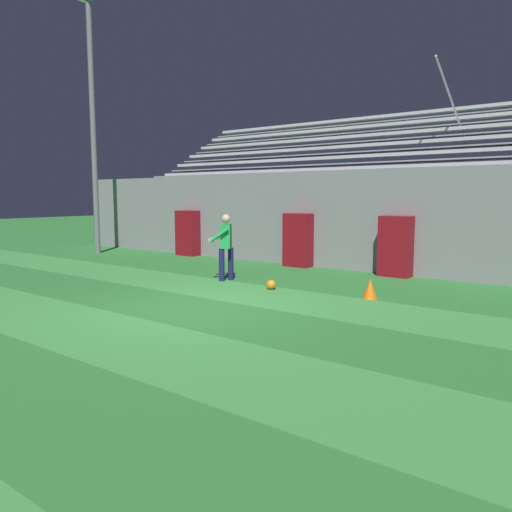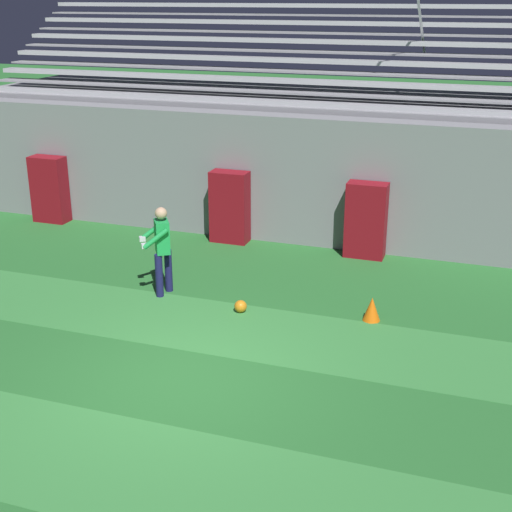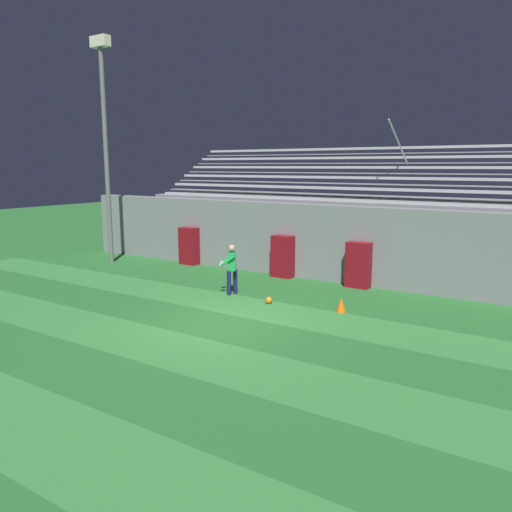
% 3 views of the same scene
% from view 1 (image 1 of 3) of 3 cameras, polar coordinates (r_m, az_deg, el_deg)
% --- Properties ---
extents(ground_plane, '(80.00, 80.00, 0.00)m').
position_cam_1_polar(ground_plane, '(9.57, -6.92, -6.00)').
color(ground_plane, '#286B2D').
extents(turf_stripe_mid, '(28.00, 1.95, 0.01)m').
position_cam_1_polar(turf_stripe_mid, '(8.25, -17.31, -8.36)').
color(turf_stripe_mid, '#38843D').
rests_on(turf_stripe_mid, ground).
extents(turf_stripe_far, '(28.00, 1.95, 0.01)m').
position_cam_1_polar(turf_stripe_far, '(10.89, -0.32, -4.35)').
color(turf_stripe_far, '#38843D').
rests_on(turf_stripe_far, ground).
extents(back_wall, '(24.00, 0.60, 2.80)m').
position_cam_1_polar(back_wall, '(14.71, 11.01, 3.94)').
color(back_wall, gray).
rests_on(back_wall, ground).
extents(padding_pillar_gate_left, '(0.84, 0.44, 1.60)m').
position_cam_1_polar(padding_pillar_gate_left, '(15.03, 4.81, 1.82)').
color(padding_pillar_gate_left, maroon).
rests_on(padding_pillar_gate_left, ground).
extents(padding_pillar_gate_right, '(0.84, 0.44, 1.60)m').
position_cam_1_polar(padding_pillar_gate_right, '(13.63, 15.66, 1.06)').
color(padding_pillar_gate_right, maroon).
rests_on(padding_pillar_gate_right, ground).
extents(padding_pillar_far_left, '(0.84, 0.44, 1.60)m').
position_cam_1_polar(padding_pillar_far_left, '(17.97, -7.82, 2.61)').
color(padding_pillar_far_left, maroon).
rests_on(padding_pillar_far_left, ground).
extents(bleacher_stand, '(18.00, 4.75, 5.83)m').
position_cam_1_polar(bleacher_stand, '(17.16, 15.05, 4.61)').
color(bleacher_stand, gray).
rests_on(bleacher_stand, ground).
extents(floodlight_pole, '(0.90, 0.36, 9.47)m').
position_cam_1_polar(floodlight_pole, '(19.78, -18.26, 17.44)').
color(floodlight_pole, slate).
rests_on(floodlight_pole, ground).
extents(goalkeeper, '(0.71, 0.74, 1.67)m').
position_cam_1_polar(goalkeeper, '(12.52, -3.51, 1.51)').
color(goalkeeper, '#19194C').
rests_on(goalkeeper, ground).
extents(soccer_ball, '(0.22, 0.22, 0.22)m').
position_cam_1_polar(soccer_ball, '(11.39, 1.74, -3.31)').
color(soccer_ball, orange).
rests_on(soccer_ball, ground).
extents(traffic_cone, '(0.30, 0.30, 0.42)m').
position_cam_1_polar(traffic_cone, '(10.62, 12.90, -3.68)').
color(traffic_cone, orange).
rests_on(traffic_cone, ground).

